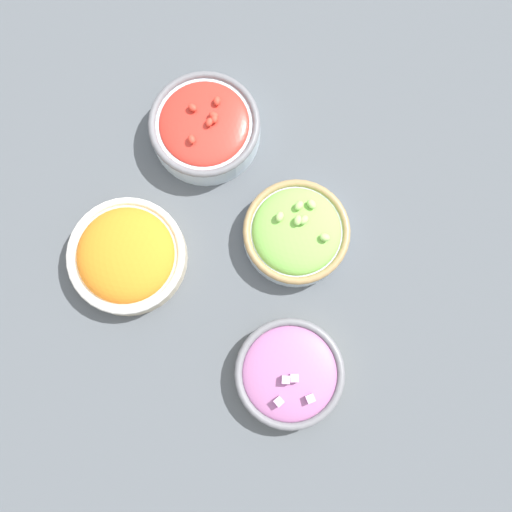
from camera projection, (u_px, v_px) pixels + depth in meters
The scene contains 5 objects.
ground_plane at pixel (256, 259), 0.92m from camera, with size 3.00×3.00×0.00m, color #4C5156.
bowl_lettuce at pixel (296, 232), 0.90m from camera, with size 0.17×0.17×0.07m.
bowl_red_onion at pixel (289, 373), 0.87m from camera, with size 0.17×0.17×0.06m.
bowl_carrots at pixel (127, 256), 0.90m from camera, with size 0.19×0.19×0.06m.
bowl_cherry_tomatoes at pixel (205, 127), 0.93m from camera, with size 0.18×0.18×0.07m.
Camera 1 is at (-0.09, 0.13, 0.91)m, focal length 40.00 mm.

